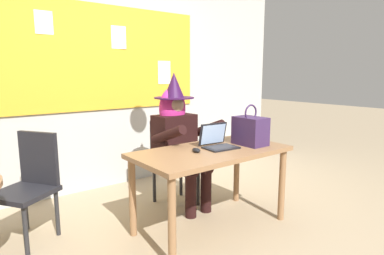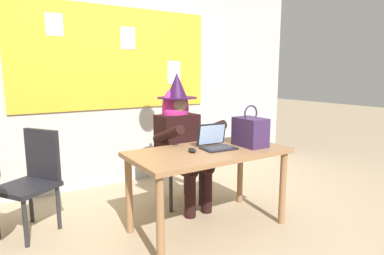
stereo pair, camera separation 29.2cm
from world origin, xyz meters
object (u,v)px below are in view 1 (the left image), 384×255
Objects in this scene: desk_main at (211,160)px; chair_spare_by_window at (30,181)px; chair_at_desk at (172,157)px; laptop at (218,142)px; handbag at (250,130)px; computer_mouse at (196,150)px; person_costumed at (178,133)px.

desk_main is 1.55× the size of chair_spare_by_window.
chair_at_desk reaches higher than desk_main.
handbag is (0.32, -0.10, 0.09)m from laptop.
laptop is at bearing 18.59° from computer_mouse.
handbag is at bearing 6.75° from computer_mouse.
person_costumed is at bearing 98.31° from laptop.
chair_at_desk reaches higher than computer_mouse.
laptop is 0.81× the size of handbag.
desk_main is at bearing 114.89° from chair_spare_by_window.
person_costumed is (0.06, 0.59, 0.14)m from desk_main.
handbag reaches higher than chair_at_desk.
person_costumed reaches higher than handbag.
person_costumed reaches higher than chair_at_desk.
chair_at_desk is 8.49× the size of computer_mouse.
chair_spare_by_window is (-1.31, 0.78, -0.13)m from desk_main.
desk_main is at bearing -159.30° from laptop.
person_costumed is at bearing 137.95° from chair_spare_by_window.
handbag is 0.42× the size of chair_spare_by_window.
person_costumed is at bearing 2.69° from chair_at_desk.
chair_at_desk is at bearing 176.18° from person_costumed.
desk_main is 0.17m from laptop.
person_costumed is 0.57m from laptop.
person_costumed is 4.51× the size of laptop.
chair_at_desk is at bearing 86.85° from computer_mouse.
desk_main is at bearing 11.06° from computer_mouse.
computer_mouse is at bearing -171.34° from laptop.
handbag reaches higher than desk_main.
handbag reaches higher than laptop.
laptop is at bearing 117.57° from chair_spare_by_window.
laptop is at bearing 6.27° from chair_at_desk.
computer_mouse is (-0.16, 0.01, 0.11)m from desk_main.
desk_main is 1.56× the size of chair_at_desk.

